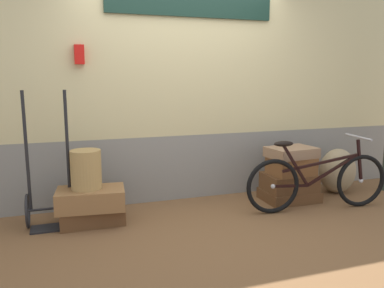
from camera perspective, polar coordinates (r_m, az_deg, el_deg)
ground at (r=4.20m, az=1.94°, el=-11.23°), size 8.53×5.20×0.06m
station_building at (r=4.72m, az=-1.51°, el=9.18°), size 6.53×0.74×2.84m
suitcase_0 at (r=4.19m, az=-14.28°, el=-9.93°), size 0.63×0.40×0.17m
suitcase_1 at (r=4.10m, az=-14.44°, el=-7.68°), size 0.70×0.47×0.20m
suitcase_2 at (r=4.92m, az=13.86°, el=-7.18°), size 0.63×0.48×0.13m
suitcase_3 at (r=4.88m, az=13.85°, el=-5.35°), size 0.60×0.47×0.20m
suitcase_4 at (r=4.82m, az=14.17°, el=-3.05°), size 0.50×0.40×0.21m
suitcase_5 at (r=4.77m, az=14.20°, el=-1.17°), size 0.58×0.45×0.12m
wicker_basket at (r=4.04m, az=-15.08°, el=-3.59°), size 0.30×0.30×0.39m
luggage_trolley at (r=4.18m, az=-19.83°, el=-7.33°), size 0.46×0.39×1.35m
burlap_sack at (r=5.36m, az=20.31°, el=-3.66°), size 0.47×0.40×0.57m
bicycle at (r=4.59m, az=17.72°, el=-5.13°), size 1.67×0.46×0.82m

